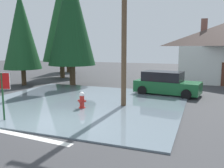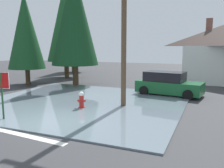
{
  "view_description": "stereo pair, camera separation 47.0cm",
  "coord_description": "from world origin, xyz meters",
  "px_view_note": "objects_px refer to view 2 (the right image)",
  "views": [
    {
      "loc": [
        5.93,
        -8.45,
        3.28
      ],
      "look_at": [
        1.21,
        4.03,
        1.22
      ],
      "focal_mm": 38.54,
      "sensor_mm": 36.0,
      "label": 1
    },
    {
      "loc": [
        6.36,
        -8.28,
        3.28
      ],
      "look_at": [
        1.21,
        4.03,
        1.22
      ],
      "focal_mm": 38.54,
      "sensor_mm": 36.0,
      "label": 2
    }
  ],
  "objects_px": {
    "fire_hydrant": "(81,100)",
    "utility_pole": "(124,17)",
    "pine_tree_far_center": "(73,33)",
    "stop_sign_near": "(2,86)",
    "pine_tree_short_left": "(25,31)",
    "parked_car": "(168,84)",
    "pine_tree_mid_left": "(74,16)",
    "pine_tree_tall_left": "(65,22)"
  },
  "relations": [
    {
      "from": "stop_sign_near",
      "to": "pine_tree_tall_left",
      "type": "bearing_deg",
      "value": 112.69
    },
    {
      "from": "stop_sign_near",
      "to": "pine_tree_mid_left",
      "type": "distance_m",
      "value": 10.95
    },
    {
      "from": "pine_tree_far_center",
      "to": "pine_tree_short_left",
      "type": "bearing_deg",
      "value": -79.54
    },
    {
      "from": "utility_pole",
      "to": "pine_tree_tall_left",
      "type": "xyz_separation_m",
      "value": [
        -10.04,
        9.68,
        0.98
      ]
    },
    {
      "from": "utility_pole",
      "to": "pine_tree_short_left",
      "type": "bearing_deg",
      "value": 158.13
    },
    {
      "from": "stop_sign_near",
      "to": "pine_tree_short_left",
      "type": "relative_size",
      "value": 0.28
    },
    {
      "from": "fire_hydrant",
      "to": "stop_sign_near",
      "type": "bearing_deg",
      "value": -125.84
    },
    {
      "from": "parked_car",
      "to": "pine_tree_tall_left",
      "type": "distance_m",
      "value": 13.89
    },
    {
      "from": "pine_tree_short_left",
      "to": "pine_tree_far_center",
      "type": "relative_size",
      "value": 0.91
    },
    {
      "from": "parked_car",
      "to": "pine_tree_far_center",
      "type": "height_order",
      "value": "pine_tree_far_center"
    },
    {
      "from": "stop_sign_near",
      "to": "pine_tree_mid_left",
      "type": "relative_size",
      "value": 0.22
    },
    {
      "from": "utility_pole",
      "to": "pine_tree_short_left",
      "type": "relative_size",
      "value": 1.19
    },
    {
      "from": "fire_hydrant",
      "to": "pine_tree_short_left",
      "type": "xyz_separation_m",
      "value": [
        -8.56,
        5.54,
        4.16
      ]
    },
    {
      "from": "parked_car",
      "to": "utility_pole",
      "type": "bearing_deg",
      "value": -111.87
    },
    {
      "from": "pine_tree_mid_left",
      "to": "pine_tree_far_center",
      "type": "distance_m",
      "value": 11.27
    },
    {
      "from": "parked_car",
      "to": "pine_tree_tall_left",
      "type": "height_order",
      "value": "pine_tree_tall_left"
    },
    {
      "from": "utility_pole",
      "to": "pine_tree_short_left",
      "type": "distance_m",
      "value": 11.26
    },
    {
      "from": "stop_sign_near",
      "to": "pine_tree_tall_left",
      "type": "distance_m",
      "value": 15.9
    },
    {
      "from": "fire_hydrant",
      "to": "utility_pole",
      "type": "distance_m",
      "value": 4.95
    },
    {
      "from": "fire_hydrant",
      "to": "utility_pole",
      "type": "bearing_deg",
      "value": 35.56
    },
    {
      "from": "fire_hydrant",
      "to": "pine_tree_short_left",
      "type": "distance_m",
      "value": 11.01
    },
    {
      "from": "fire_hydrant",
      "to": "pine_tree_short_left",
      "type": "bearing_deg",
      "value": 147.1
    },
    {
      "from": "stop_sign_near",
      "to": "pine_tree_far_center",
      "type": "xyz_separation_m",
      "value": [
        -8.29,
        19.32,
        3.5
      ]
    },
    {
      "from": "fire_hydrant",
      "to": "pine_tree_mid_left",
      "type": "xyz_separation_m",
      "value": [
        -4.45,
        6.75,
        5.33
      ]
    },
    {
      "from": "stop_sign_near",
      "to": "fire_hydrant",
      "type": "xyz_separation_m",
      "value": [
        2.24,
        3.1,
        -1.1
      ]
    },
    {
      "from": "fire_hydrant",
      "to": "pine_tree_far_center",
      "type": "distance_m",
      "value": 19.87
    },
    {
      "from": "utility_pole",
      "to": "pine_tree_mid_left",
      "type": "height_order",
      "value": "pine_tree_mid_left"
    },
    {
      "from": "utility_pole",
      "to": "pine_tree_far_center",
      "type": "xyz_separation_m",
      "value": [
        -12.42,
        14.87,
        0.22
      ]
    },
    {
      "from": "stop_sign_near",
      "to": "pine_tree_mid_left",
      "type": "height_order",
      "value": "pine_tree_mid_left"
    },
    {
      "from": "stop_sign_near",
      "to": "utility_pole",
      "type": "relative_size",
      "value": 0.23
    },
    {
      "from": "pine_tree_short_left",
      "to": "pine_tree_mid_left",
      "type": "bearing_deg",
      "value": 16.41
    },
    {
      "from": "parked_car",
      "to": "pine_tree_short_left",
      "type": "distance_m",
      "value": 12.75
    },
    {
      "from": "fire_hydrant",
      "to": "utility_pole",
      "type": "height_order",
      "value": "utility_pole"
    },
    {
      "from": "pine_tree_far_center",
      "to": "stop_sign_near",
      "type": "bearing_deg",
      "value": -66.78
    },
    {
      "from": "stop_sign_near",
      "to": "fire_hydrant",
      "type": "bearing_deg",
      "value": 54.16
    },
    {
      "from": "stop_sign_near",
      "to": "pine_tree_far_center",
      "type": "bearing_deg",
      "value": 113.22
    },
    {
      "from": "utility_pole",
      "to": "pine_tree_mid_left",
      "type": "relative_size",
      "value": 0.95
    },
    {
      "from": "parked_car",
      "to": "pine_tree_short_left",
      "type": "relative_size",
      "value": 0.58
    },
    {
      "from": "parked_car",
      "to": "fire_hydrant",
      "type": "bearing_deg",
      "value": -122.69
    },
    {
      "from": "fire_hydrant",
      "to": "pine_tree_tall_left",
      "type": "height_order",
      "value": "pine_tree_tall_left"
    },
    {
      "from": "utility_pole",
      "to": "pine_tree_far_center",
      "type": "relative_size",
      "value": 1.08
    },
    {
      "from": "stop_sign_near",
      "to": "utility_pole",
      "type": "xyz_separation_m",
      "value": [
        4.13,
        4.45,
        3.28
      ]
    }
  ]
}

